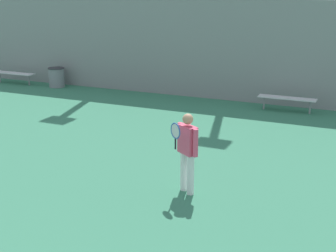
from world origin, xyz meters
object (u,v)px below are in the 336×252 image
tennis_player (187,148)px  trash_bin (57,77)px  bench_courtside_near (14,74)px  bench_courtside_far (287,99)px

tennis_player → trash_bin: bearing=173.2°
bench_courtside_near → trash_bin: bearing=5.3°
bench_courtside_far → tennis_player: bearing=-94.8°
bench_courtside_near → trash_bin: 2.07m
tennis_player → bench_courtside_near: bearing=179.7°
trash_bin → bench_courtside_far: bearing=-1.2°
tennis_player → bench_courtside_near: (-10.82, 7.25, -0.49)m
tennis_player → bench_courtside_near: 13.03m
bench_courtside_near → trash_bin: trash_bin is taller
tennis_player → bench_courtside_far: tennis_player is taller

